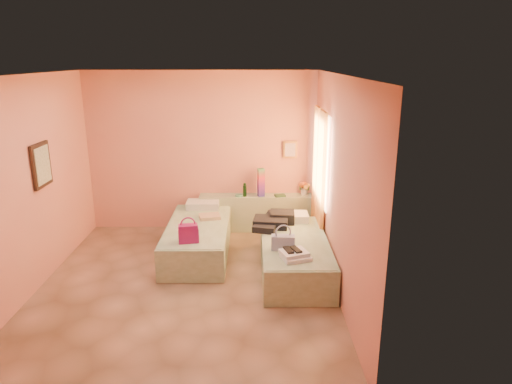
# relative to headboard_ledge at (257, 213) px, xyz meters

# --- Properties ---
(ground) EXTENTS (4.50, 4.50, 0.00)m
(ground) POSITION_rel_headboard_ledge_xyz_m (-0.98, -2.10, -0.33)
(ground) COLOR #A47E62
(ground) RESTS_ON ground
(room_walls) EXTENTS (4.02, 4.51, 2.81)m
(room_walls) POSITION_rel_headboard_ledge_xyz_m (-0.77, -1.53, 1.46)
(room_walls) COLOR tan
(room_walls) RESTS_ON ground
(headboard_ledge) EXTENTS (2.05, 0.30, 0.65)m
(headboard_ledge) POSITION_rel_headboard_ledge_xyz_m (0.00, 0.00, 0.00)
(headboard_ledge) COLOR gray
(headboard_ledge) RESTS_ON ground
(bed_left) EXTENTS (0.91, 2.00, 0.50)m
(bed_left) POSITION_rel_headboard_ledge_xyz_m (-0.94, -1.05, -0.08)
(bed_left) COLOR #A7C39D
(bed_left) RESTS_ON ground
(bed_right) EXTENTS (0.91, 2.00, 0.50)m
(bed_right) POSITION_rel_headboard_ledge_xyz_m (0.52, -1.69, -0.08)
(bed_right) COLOR #A7C39D
(bed_right) RESTS_ON ground
(water_bottle) EXTENTS (0.07, 0.07, 0.23)m
(water_bottle) POSITION_rel_headboard_ledge_xyz_m (-0.22, -0.06, 0.44)
(water_bottle) COLOR #133517
(water_bottle) RESTS_ON headboard_ledge
(rainbow_box) EXTENTS (0.14, 0.14, 0.50)m
(rainbow_box) POSITION_rel_headboard_ledge_xyz_m (0.06, -0.05, 0.57)
(rainbow_box) COLOR #A1135E
(rainbow_box) RESTS_ON headboard_ledge
(small_dish) EXTENTS (0.16, 0.16, 0.03)m
(small_dish) POSITION_rel_headboard_ledge_xyz_m (-0.33, -0.07, 0.34)
(small_dish) COLOR #539978
(small_dish) RESTS_ON headboard_ledge
(green_book) EXTENTS (0.20, 0.17, 0.03)m
(green_book) POSITION_rel_headboard_ledge_xyz_m (0.40, -0.07, 0.34)
(green_book) COLOR #26472A
(green_book) RESTS_ON headboard_ledge
(flower_vase) EXTENTS (0.24, 0.24, 0.28)m
(flower_vase) POSITION_rel_headboard_ledge_xyz_m (0.84, 0.04, 0.46)
(flower_vase) COLOR beige
(flower_vase) RESTS_ON headboard_ledge
(magenta_handbag) EXTENTS (0.31, 0.21, 0.26)m
(magenta_handbag) POSITION_rel_headboard_ledge_xyz_m (-0.98, -1.77, 0.31)
(magenta_handbag) COLOR #A1135E
(magenta_handbag) RESTS_ON bed_left
(khaki_garment) EXTENTS (0.38, 0.33, 0.06)m
(khaki_garment) POSITION_rel_headboard_ledge_xyz_m (-0.78, -0.78, 0.20)
(khaki_garment) COLOR tan
(khaki_garment) RESTS_ON bed_left
(clothes_pile) EXTENTS (0.64, 0.64, 0.17)m
(clothes_pile) POSITION_rel_headboard_ledge_xyz_m (0.24, -1.15, 0.26)
(clothes_pile) COLOR black
(clothes_pile) RESTS_ON bed_right
(blue_handbag) EXTENTS (0.32, 0.15, 0.20)m
(blue_handbag) POSITION_rel_headboard_ledge_xyz_m (0.33, -2.03, 0.28)
(blue_handbag) COLOR #3B548F
(blue_handbag) RESTS_ON bed_right
(towel_stack) EXTENTS (0.42, 0.39, 0.10)m
(towel_stack) POSITION_rel_headboard_ledge_xyz_m (0.48, -2.33, 0.23)
(towel_stack) COLOR white
(towel_stack) RESTS_ON bed_right
(sandal_pair) EXTENTS (0.21, 0.25, 0.02)m
(sandal_pair) POSITION_rel_headboard_ledge_xyz_m (0.44, -2.31, 0.29)
(sandal_pair) COLOR black
(sandal_pair) RESTS_ON towel_stack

